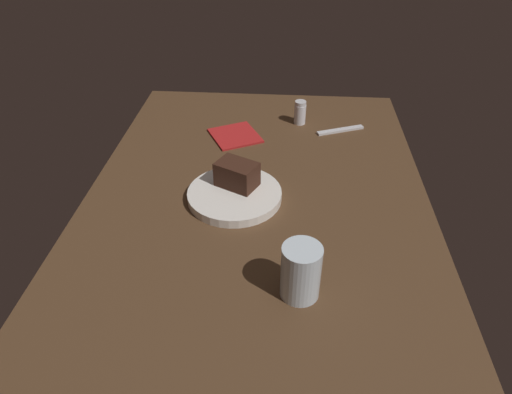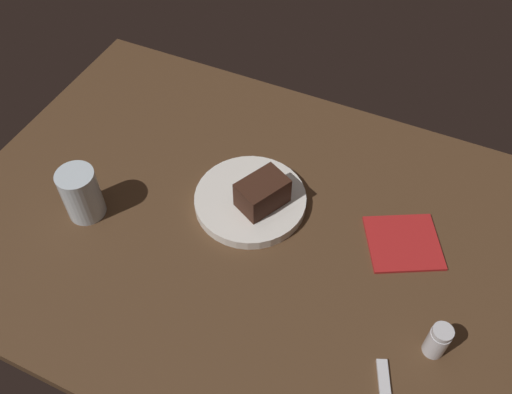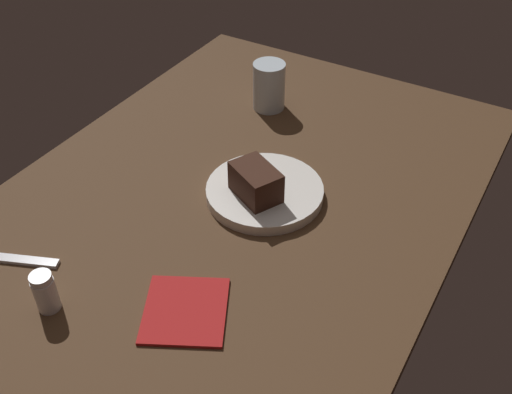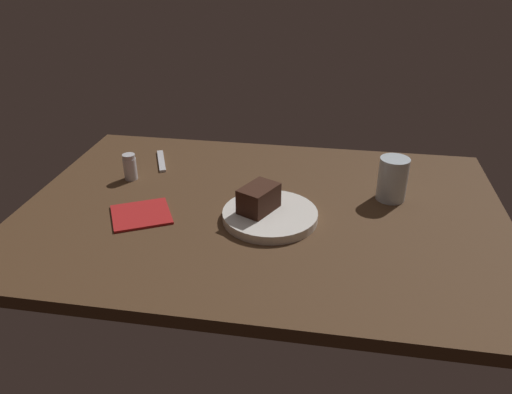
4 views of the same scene
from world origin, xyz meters
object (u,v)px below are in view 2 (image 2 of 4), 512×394
dessert_plate (250,200)px  chocolate_cake_slice (260,192)px  salt_shaker (438,341)px  folded_napkin (403,243)px  water_glass (81,194)px

dessert_plate → chocolate_cake_slice: chocolate_cake_slice is taller
dessert_plate → salt_shaker: (41.44, -15.80, 2.53)cm
folded_napkin → dessert_plate: bearing=-173.8°
dessert_plate → salt_shaker: bearing=-20.9°
water_glass → salt_shaker: bearing=-0.1°
chocolate_cake_slice → water_glass: 35.07cm
chocolate_cake_slice → water_glass: (-31.57, -15.27, 0.37)cm
dessert_plate → water_glass: bearing=-151.8°
salt_shaker → water_glass: 70.69cm
salt_shaker → dessert_plate: bearing=159.1°
chocolate_cake_slice → folded_napkin: 29.53cm
chocolate_cake_slice → water_glass: size_ratio=0.85×
chocolate_cake_slice → folded_napkin: size_ratio=0.70×
chocolate_cake_slice → water_glass: bearing=-154.2°
chocolate_cake_slice → salt_shaker: bearing=-21.5°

